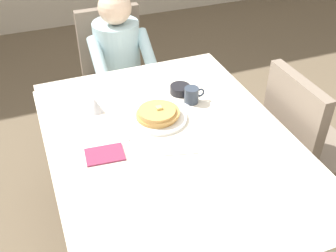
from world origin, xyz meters
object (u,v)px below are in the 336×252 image
object	(u,v)px
spoon_near_edge	(181,153)
chair_diner	(115,67)
fork_left_of_plate	(123,130)
cup_coffee	(192,95)
syrup_pitcher	(95,105)
breakfast_stack	(157,113)
chair_right_side	(302,139)
knife_right_of_plate	(195,113)
plate_breakfast	(158,118)
diner_person	(119,59)
bowl_butter	(180,89)
dining_table_main	(173,156)

from	to	relation	value
spoon_near_edge	chair_diner	bearing A→B (deg)	103.98
fork_left_of_plate	spoon_near_edge	size ratio (longest dim) A/B	1.20
cup_coffee	syrup_pitcher	size ratio (longest dim) A/B	1.41
breakfast_stack	spoon_near_edge	xyz separation A→B (m)	(0.01, -0.28, -0.04)
breakfast_stack	syrup_pitcher	distance (m)	0.33
chair_right_side	cup_coffee	bearing A→B (deg)	-116.13
spoon_near_edge	fork_left_of_plate	bearing A→B (deg)	141.59
syrup_pitcher	cup_coffee	bearing A→B (deg)	-11.14
spoon_near_edge	knife_right_of_plate	bearing A→B (deg)	69.96
plate_breakfast	fork_left_of_plate	xyz separation A→B (m)	(-0.19, -0.02, -0.01)
cup_coffee	plate_breakfast	bearing A→B (deg)	-158.71
chair_diner	breakfast_stack	xyz separation A→B (m)	(-0.03, -0.98, 0.25)
diner_person	knife_right_of_plate	world-z (taller)	diner_person
diner_person	chair_right_side	world-z (taller)	diner_person
bowl_butter	fork_left_of_plate	distance (m)	0.44
dining_table_main	chair_diner	size ratio (longest dim) A/B	1.64
bowl_butter	syrup_pitcher	distance (m)	0.47
cup_coffee	spoon_near_edge	size ratio (longest dim) A/B	0.75
chair_right_side	plate_breakfast	distance (m)	0.83
chair_right_side	syrup_pitcher	distance (m)	1.14
diner_person	cup_coffee	size ratio (longest dim) A/B	9.91
cup_coffee	chair_diner	bearing A→B (deg)	102.21
bowl_butter	fork_left_of_plate	world-z (taller)	bowl_butter
diner_person	plate_breakfast	distance (m)	0.83
dining_table_main	syrup_pitcher	size ratio (longest dim) A/B	19.05
cup_coffee	syrup_pitcher	distance (m)	0.50
chair_right_side	bowl_butter	distance (m)	0.73
chair_right_side	bowl_butter	xyz separation A→B (m)	(-0.58, 0.38, 0.23)
dining_table_main	knife_right_of_plate	world-z (taller)	knife_right_of_plate
chair_right_side	dining_table_main	bearing A→B (deg)	-90.00
cup_coffee	fork_left_of_plate	world-z (taller)	cup_coffee
diner_person	spoon_near_edge	distance (m)	1.11
chair_right_side	knife_right_of_plate	world-z (taller)	chair_right_side
cup_coffee	knife_right_of_plate	xyz separation A→B (m)	(-0.03, -0.11, -0.04)
plate_breakfast	fork_left_of_plate	world-z (taller)	plate_breakfast
chair_diner	spoon_near_edge	distance (m)	1.28
dining_table_main	diner_person	bearing A→B (deg)	88.80
diner_person	spoon_near_edge	size ratio (longest dim) A/B	7.47
chair_right_side	knife_right_of_plate	bearing A→B (deg)	-105.89
bowl_butter	knife_right_of_plate	bearing A→B (deg)	-91.99
chair_diner	chair_right_side	world-z (taller)	same
dining_table_main	chair_right_side	world-z (taller)	chair_right_side
knife_right_of_plate	spoon_near_edge	bearing A→B (deg)	141.04
chair_diner	fork_left_of_plate	distance (m)	1.05
chair_diner	syrup_pitcher	world-z (taller)	chair_diner
chair_right_side	knife_right_of_plate	size ratio (longest dim) A/B	4.65
cup_coffee	bowl_butter	xyz separation A→B (m)	(-0.02, 0.10, -0.02)
chair_diner	knife_right_of_plate	distance (m)	1.04
chair_diner	chair_right_side	size ratio (longest dim) A/B	1.00
chair_right_side	syrup_pitcher	world-z (taller)	chair_right_side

